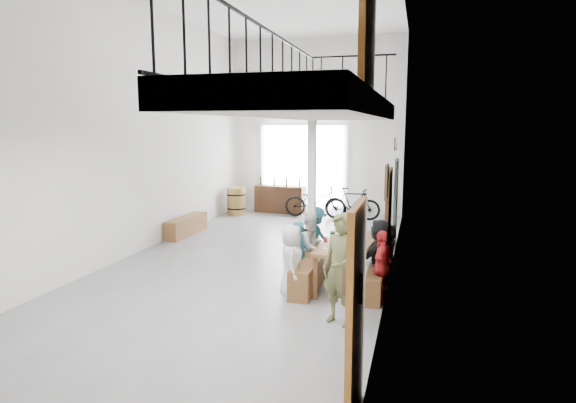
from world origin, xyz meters
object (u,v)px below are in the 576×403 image
(serving_counter, at_px, (280,199))
(host_standing, at_px, (341,269))
(bench_inner, at_px, (313,269))
(side_bench, at_px, (186,226))
(oak_barrel, at_px, (237,201))
(bicycle_near, at_px, (315,201))
(tasting_table, at_px, (348,247))

(serving_counter, xyz_separation_m, host_standing, (3.28, -8.29, 0.36))
(bench_inner, xyz_separation_m, side_bench, (-3.95, 2.88, -0.01))
(bench_inner, height_order, host_standing, host_standing)
(serving_counter, bearing_deg, host_standing, -61.84)
(oak_barrel, distance_m, bicycle_near, 2.48)
(oak_barrel, distance_m, host_standing, 8.78)
(tasting_table, height_order, side_bench, tasting_table)
(bench_inner, bearing_deg, host_standing, -64.74)
(tasting_table, bearing_deg, bench_inner, -175.11)
(host_standing, height_order, bicycle_near, host_standing)
(tasting_table, xyz_separation_m, oak_barrel, (-4.36, 5.88, -0.27))
(serving_counter, bearing_deg, bench_inner, -62.64)
(serving_counter, relative_size, bicycle_near, 0.88)
(bench_inner, xyz_separation_m, oak_barrel, (-3.74, 5.88, 0.19))
(host_standing, bearing_deg, tasting_table, 118.34)
(tasting_table, xyz_separation_m, serving_counter, (-3.15, 6.64, -0.27))
(tasting_table, relative_size, side_bench, 1.20)
(bench_inner, xyz_separation_m, host_standing, (0.76, -1.65, 0.55))
(side_bench, distance_m, serving_counter, 4.03)
(side_bench, relative_size, oak_barrel, 1.93)
(host_standing, xyz_separation_m, bicycle_near, (-2.04, 7.82, -0.30))
(tasting_table, xyz_separation_m, side_bench, (-4.57, 2.87, -0.47))
(tasting_table, xyz_separation_m, bench_inner, (-0.63, -0.00, -0.46))
(tasting_table, height_order, oak_barrel, oak_barrel)
(serving_counter, xyz_separation_m, bicycle_near, (1.25, -0.47, 0.06))
(tasting_table, relative_size, host_standing, 1.27)
(tasting_table, xyz_separation_m, host_standing, (0.13, -1.65, 0.09))
(host_standing, bearing_deg, side_bench, 159.82)
(serving_counter, bearing_deg, bicycle_near, -14.25)
(tasting_table, distance_m, serving_counter, 7.35)
(serving_counter, relative_size, host_standing, 1.04)
(tasting_table, relative_size, serving_counter, 1.22)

